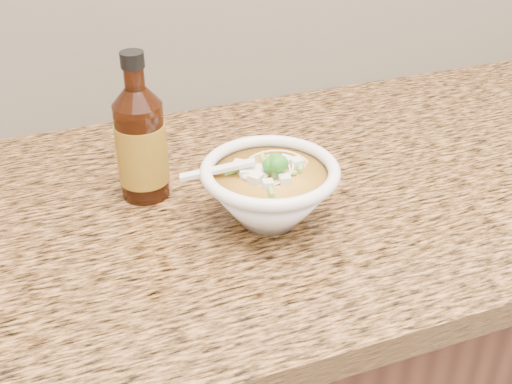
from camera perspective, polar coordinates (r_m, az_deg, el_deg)
name	(u,v)px	position (r m, az deg, el deg)	size (l,w,h in m)	color
cabinet	(322,381)	(1.30, 5.88, -16.39)	(4.00, 0.65, 0.86)	#32180F
counter_slab	(338,184)	(1.01, 7.26, 0.75)	(4.00, 0.68, 0.04)	#9F6A3A
soup_bowl	(270,192)	(0.87, 1.23, -0.01)	(0.21, 0.19, 0.10)	silver
hot_sauce_bottle	(141,144)	(0.92, -10.17, 4.19)	(0.09, 0.09, 0.22)	#3E1708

